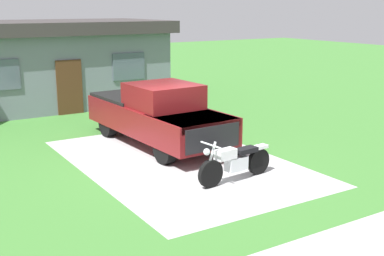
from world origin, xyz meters
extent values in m
plane|color=#3B752F|center=(0.00, 0.00, 0.00)|extent=(80.00, 80.00, 0.00)
cube|color=#A7A7A7|center=(0.00, 0.00, 0.00)|extent=(5.05, 7.76, 0.01)
cube|color=#AFAFAA|center=(0.00, -6.00, 0.00)|extent=(36.00, 1.80, 0.01)
cylinder|color=black|center=(-0.38, -2.07, 0.33)|extent=(0.67, 0.19, 0.66)
cylinder|color=black|center=(1.16, -1.91, 0.33)|extent=(0.67, 0.19, 0.66)
cube|color=silver|center=(0.41, -1.99, 0.42)|extent=(0.58, 0.31, 0.32)
cube|color=silver|center=(0.07, -2.02, 0.72)|extent=(0.54, 0.31, 0.24)
cube|color=black|center=(0.71, -1.96, 0.70)|extent=(0.63, 0.34, 0.12)
cube|color=silver|center=(1.16, -1.91, 0.70)|extent=(0.50, 0.25, 0.08)
cylinder|color=silver|center=(-0.38, -2.07, 0.70)|extent=(0.34, 0.09, 0.77)
cylinder|color=silver|center=(-0.38, -2.07, 1.02)|extent=(0.11, 0.70, 0.04)
sphere|color=silver|center=(-0.50, -2.08, 0.88)|extent=(0.16, 0.16, 0.16)
cylinder|color=black|center=(1.24, 0.14, 0.42)|extent=(0.34, 0.85, 0.84)
cylinder|color=black|center=(-0.40, 0.06, 0.42)|extent=(0.34, 0.85, 0.84)
cylinder|color=black|center=(1.08, 3.64, 0.42)|extent=(0.34, 0.85, 0.84)
cylinder|color=black|center=(-0.56, 3.56, 0.42)|extent=(0.34, 0.85, 0.84)
cube|color=maroon|center=(0.34, 1.90, 0.80)|extent=(2.26, 5.69, 0.80)
cube|color=maroon|center=(0.42, 0.05, 1.10)|extent=(1.99, 1.99, 0.20)
cube|color=maroon|center=(0.36, 1.50, 1.55)|extent=(1.89, 1.98, 0.70)
cube|color=#3F4C56|center=(0.39, 0.70, 1.45)|extent=(1.71, 0.24, 0.60)
cube|color=black|center=(0.27, 3.45, 1.05)|extent=(2.01, 2.48, 0.50)
cube|color=black|center=(0.47, -0.88, 0.80)|extent=(1.70, 0.18, 0.64)
cube|color=slate|center=(-0.45, 10.08, 1.50)|extent=(9.00, 5.00, 3.00)
cube|color=#383333|center=(-0.45, 10.08, 3.25)|extent=(9.60, 5.60, 0.50)
cube|color=#4C2D19|center=(-0.45, 7.55, 1.05)|extent=(1.00, 0.08, 2.10)
cube|color=#4C5966|center=(-2.97, 7.55, 1.70)|extent=(1.40, 0.06, 1.10)
cube|color=#4C5966|center=(2.07, 7.55, 1.70)|extent=(1.40, 0.06, 1.10)
camera|label=1|loc=(-6.50, -11.06, 4.08)|focal=46.51mm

